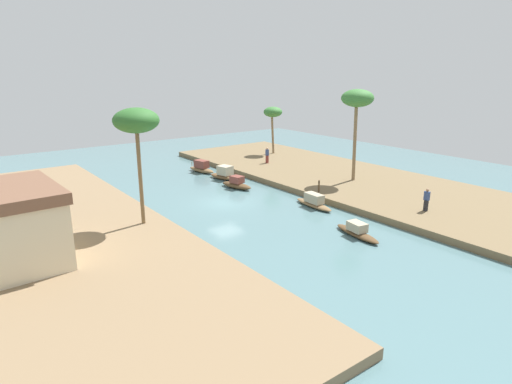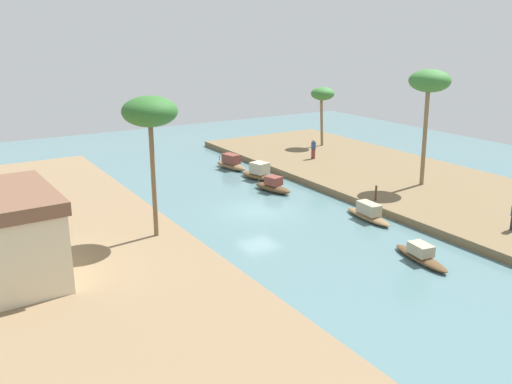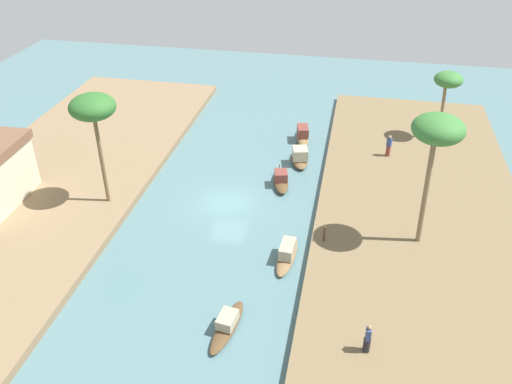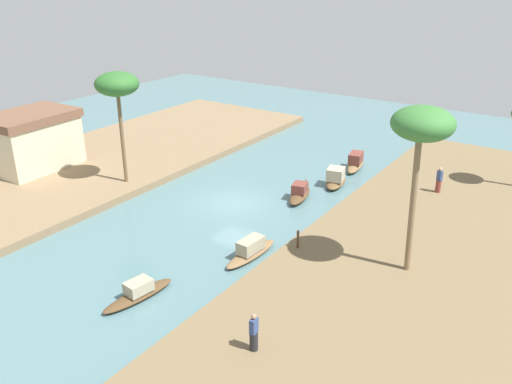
# 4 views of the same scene
# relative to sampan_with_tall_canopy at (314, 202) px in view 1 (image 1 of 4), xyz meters

# --- Properties ---
(river_water) EXTENTS (67.01, 67.01, 0.00)m
(river_water) POSITION_rel_sampan_with_tall_canopy_xyz_m (5.18, 4.96, -0.40)
(river_water) COLOR slate
(river_water) RESTS_ON ground
(riverbank_left) EXTENTS (40.84, 13.70, 0.51)m
(riverbank_left) POSITION_rel_sampan_with_tall_canopy_xyz_m (5.18, -8.13, -0.15)
(riverbank_left) COLOR brown
(riverbank_left) RESTS_ON ground
(riverbank_right) EXTENTS (40.84, 13.70, 0.51)m
(riverbank_right) POSITION_rel_sampan_with_tall_canopy_xyz_m (5.18, 18.05, -0.15)
(riverbank_right) COLOR #846B4C
(riverbank_right) RESTS_ON ground
(sampan_with_tall_canopy) EXTENTS (4.03, 1.23, 1.10)m
(sampan_with_tall_canopy) POSITION_rel_sampan_with_tall_canopy_xyz_m (0.00, 0.00, 0.00)
(sampan_with_tall_canopy) COLOR brown
(sampan_with_tall_canopy) RESTS_ON river_water
(sampan_near_left_bank) EXTENTS (3.49, 1.81, 1.16)m
(sampan_near_left_bank) POSITION_rel_sampan_with_tall_canopy_xyz_m (8.32, 1.71, 0.01)
(sampan_near_left_bank) COLOR brown
(sampan_near_left_bank) RESTS_ON river_water
(sampan_midstream) EXTENTS (3.68, 1.64, 1.30)m
(sampan_midstream) POSITION_rel_sampan_with_tall_canopy_xyz_m (15.86, 1.06, 0.10)
(sampan_midstream) COLOR brown
(sampan_midstream) RESTS_ON river_water
(sampan_open_hull) EXTENTS (4.00, 1.47, 0.94)m
(sampan_open_hull) POSITION_rel_sampan_with_tall_canopy_xyz_m (-6.26, 2.16, -0.07)
(sampan_open_hull) COLOR brown
(sampan_open_hull) RESTS_ON river_water
(sampan_foreground) EXTENTS (3.40, 1.93, 1.38)m
(sampan_foreground) POSITION_rel_sampan_with_tall_canopy_xyz_m (11.90, 0.79, 0.12)
(sampan_foreground) COLOR brown
(sampan_foreground) RESTS_ON river_water
(person_on_near_bank) EXTENTS (0.49, 0.49, 1.76)m
(person_on_near_bank) POSITION_rel_sampan_with_tall_canopy_xyz_m (13.56, -5.98, 0.85)
(person_on_near_bank) COLOR brown
(person_on_near_bank) RESTS_ON riverbank_left
(person_by_mooring) EXTENTS (0.41, 0.37, 1.69)m
(person_by_mooring) POSITION_rel_sampan_with_tall_canopy_xyz_m (-6.75, -4.80, 0.84)
(person_by_mooring) COLOR #232328
(person_by_mooring) RESTS_ON riverbank_left
(mooring_post) EXTENTS (0.14, 0.14, 1.05)m
(mooring_post) POSITION_rel_sampan_with_tall_canopy_xyz_m (1.52, -2.04, 0.63)
(mooring_post) COLOR #4C3823
(mooring_post) RESTS_ON riverbank_left
(palm_tree_left_near) EXTENTS (2.91, 2.91, 8.36)m
(palm_tree_left_near) POSITION_rel_sampan_with_tall_canopy_xyz_m (2.68, -7.63, 7.48)
(palm_tree_left_near) COLOR #7F6647
(palm_tree_left_near) RESTS_ON riverbank_left
(palm_tree_left_far) EXTENTS (2.26, 2.26, 5.69)m
(palm_tree_left_far) POSITION_rel_sampan_with_tall_canopy_xyz_m (17.73, -10.12, 5.04)
(palm_tree_left_far) COLOR #7F6647
(palm_tree_left_far) RESTS_ON riverbank_left
(palm_tree_right_tall) EXTENTS (2.93, 2.93, 7.72)m
(palm_tree_right_tall) POSITION_rel_sampan_with_tall_canopy_xyz_m (3.16, 12.88, 6.91)
(palm_tree_right_tall) COLOR brown
(palm_tree_right_tall) RESTS_ON riverbank_right
(riverside_building) EXTENTS (6.59, 4.78, 4.19)m
(riverside_building) POSITION_rel_sampan_with_tall_canopy_xyz_m (1.38, 20.76, 2.24)
(riverside_building) COLOR beige
(riverside_building) RESTS_ON riverbank_right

